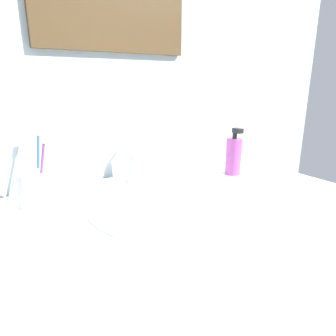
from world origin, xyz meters
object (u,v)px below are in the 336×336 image
at_px(toothbrush_blue, 38,159).
at_px(toothbrush_cup, 33,189).
at_px(toothbrush_purple, 42,166).
at_px(soap_dispenser, 234,156).
at_px(faucet, 135,164).

bearing_deg(toothbrush_blue, toothbrush_cup, -124.01).
xyz_separation_m(toothbrush_purple, soap_dispenser, (0.63, -0.08, -0.05)).
xyz_separation_m(faucet, toothbrush_blue, (-0.30, 0.01, 0.06)).
bearing_deg(toothbrush_blue, soap_dispenser, -13.50).
xyz_separation_m(toothbrush_cup, toothbrush_purple, (0.03, -0.02, 0.07)).
bearing_deg(toothbrush_purple, toothbrush_cup, 140.86).
distance_m(toothbrush_cup, toothbrush_purple, 0.08).
distance_m(faucet, toothbrush_purple, 0.31).
bearing_deg(toothbrush_purple, faucet, 11.20).
height_order(faucet, toothbrush_purple, toothbrush_purple).
relative_size(faucet, toothbrush_blue, 0.80).
height_order(faucet, toothbrush_cup, faucet).
bearing_deg(toothbrush_cup, toothbrush_blue, 55.99).
height_order(toothbrush_purple, toothbrush_blue, toothbrush_blue).
xyz_separation_m(toothbrush_cup, soap_dispenser, (0.65, -0.10, 0.02)).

